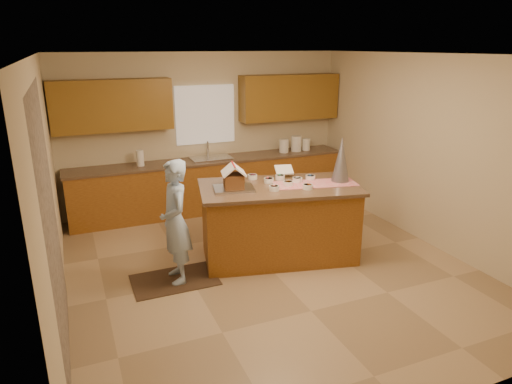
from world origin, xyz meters
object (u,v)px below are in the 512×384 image
Objects in this scene: tinsel_tree at (341,160)px; gingerbread_house at (234,179)px; island_base at (278,223)px; boy at (175,222)px.

gingerbread_house is (-1.47, 0.21, -0.16)m from tinsel_tree.
island_base is 3.27× the size of tinsel_tree.
tinsel_tree is at bearing 89.72° from boy.
tinsel_tree is at bearing -8.22° from gingerbread_house.
gingerbread_house is (0.83, 0.21, 0.39)m from boy.
gingerbread_house is at bearing 171.78° from tinsel_tree.
island_base is 1.47m from boy.
gingerbread_house is (-0.61, 0.08, 0.68)m from island_base.
island_base is 1.31× the size of boy.
boy is 0.94m from gingerbread_house.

